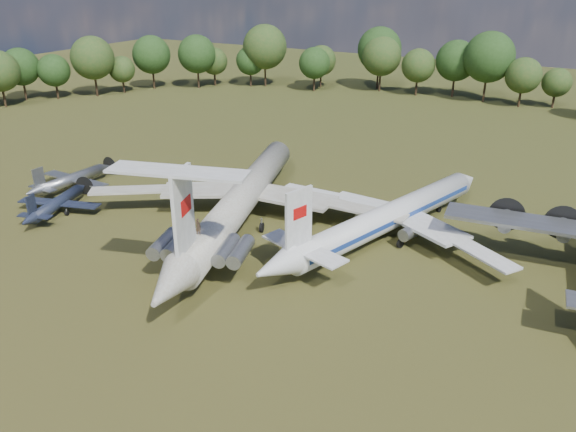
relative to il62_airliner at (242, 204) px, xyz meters
The scene contains 6 objects.
ground 2.78m from the il62_airliner, 84.29° to the right, with size 300.00×300.00×0.00m, color #233913.
il62_airliner is the anchor object (origin of this frame).
tu104_jet 17.81m from the il62_airliner, 15.26° to the left, with size 32.00×42.67×4.27m, color silver, non-canonical shape.
small_prop_west 24.18m from the il62_airliner, 157.66° to the right, with size 10.96×14.95×2.19m, color black, non-canonical shape.
small_prop_northwest 27.71m from the il62_airliner, behind, with size 11.66×15.90×2.33m, color #9C9FA3, non-canonical shape.
person_on_il62 14.68m from the il62_airliner, 73.41° to the right, with size 0.63×0.42×1.74m, color #8E6A48.
Camera 1 is at (35.75, -51.52, 28.96)m, focal length 35.00 mm.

